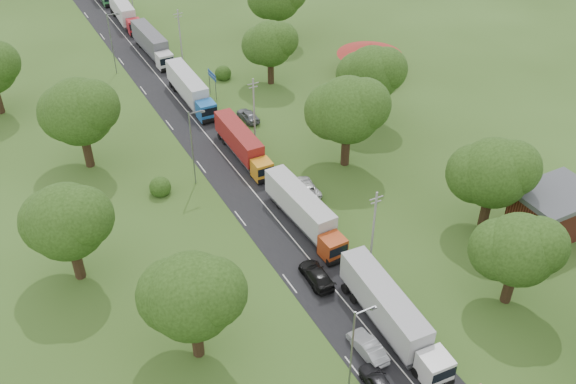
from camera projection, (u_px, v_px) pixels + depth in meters
ground at (293, 239)px, 70.51m from camera, size 260.00×260.00×0.00m
road at (221, 152)px, 84.76m from camera, size 8.00×200.00×0.04m
info_sign at (212, 79)px, 95.65m from camera, size 0.12×3.10×4.10m
pole_1 at (374, 227)px, 64.85m from camera, size 1.60×0.24×9.00m
pole_2 at (254, 108)px, 84.79m from camera, size 1.60×0.24×9.00m
pole_3 at (180, 35)px, 104.74m from camera, size 1.60×0.24×9.00m
lamp_0 at (353, 350)px, 50.96m from camera, size 2.03×0.22×10.00m
lamp_1 at (193, 144)px, 75.89m from camera, size 2.03×0.22×10.00m
lamp_2 at (112, 40)px, 100.83m from camera, size 2.03×0.22×10.00m
tree_2 at (518, 249)px, 59.20m from camera, size 8.00×8.00×10.10m
tree_3 at (493, 172)px, 68.24m from camera, size 8.80×8.80×11.07m
tree_4 at (347, 109)px, 78.05m from camera, size 9.60×9.60×12.05m
tree_5 at (371, 73)px, 87.53m from camera, size 8.80×8.80×11.07m
tree_6 at (270, 43)px, 97.34m from camera, size 8.00×8.00×10.10m
tree_10 at (191, 295)px, 53.53m from camera, size 8.80×8.80×11.07m
tree_11 at (66, 221)px, 61.56m from camera, size 8.80×8.80×11.07m
tree_12 at (79, 111)px, 77.73m from camera, size 9.60×9.60×12.05m
house_brick at (553, 211)px, 70.27m from camera, size 8.60×6.60×5.20m
house_cream at (370, 55)px, 101.12m from camera, size 10.08×10.08×5.80m
truck_0 at (390, 312)px, 58.71m from camera, size 3.38×15.24×4.21m
truck_1 at (304, 211)px, 71.14m from camera, size 2.92×14.45×4.00m
truck_2 at (242, 143)px, 82.79m from camera, size 2.51×13.65×3.78m
truck_3 at (190, 88)px, 94.89m from camera, size 2.76×14.82×4.10m
truck_4 at (152, 43)px, 108.34m from camera, size 2.78×14.73×4.08m
truck_5 at (124, 12)px, 120.15m from camera, size 3.18×14.58×4.03m
car_lane_front at (379, 384)px, 54.09m from camera, size 2.40×4.86×1.59m
car_lane_mid at (368, 347)px, 57.26m from camera, size 1.70×4.72×1.55m
car_lane_rear at (316, 275)px, 64.78m from camera, size 2.44×5.35×1.52m
car_verge_near at (305, 187)px, 77.13m from camera, size 2.84×5.36×1.43m
car_verge_far at (248, 115)px, 91.20m from camera, size 2.10×4.60×1.53m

